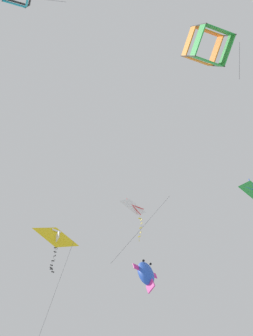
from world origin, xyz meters
TOP-DOWN VIEW (x-y plane):
  - kite_delta_near_right at (-7.47, 0.12)m, footprint 1.21×2.27m
  - kite_box_far_centre at (6.83, 0.35)m, footprint 2.58×1.93m
  - kite_diamond_mid_left at (-4.57, 3.85)m, footprint 3.35×3.19m
  - kite_fish_highest at (-6.73, 6.20)m, footprint 1.60×1.86m

SIDE VIEW (x-z plane):
  - kite_fish_highest at x=-6.73m, z-range 30.05..32.81m
  - kite_delta_near_right at x=-7.47m, z-range 26.97..37.21m
  - kite_box_far_centre at x=6.83m, z-range 29.37..36.66m
  - kite_diamond_mid_left at x=-4.57m, z-range 30.65..37.95m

